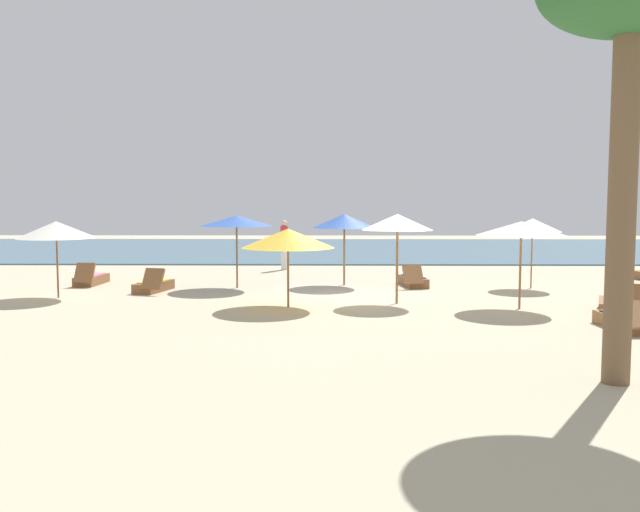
{
  "coord_description": "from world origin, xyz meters",
  "views": [
    {
      "loc": [
        -0.62,
        -18.13,
        2.74
      ],
      "look_at": [
        -0.86,
        0.73,
        1.1
      ],
      "focal_mm": 38.59,
      "sensor_mm": 36.0,
      "label": 1
    }
  ],
  "objects_px": {
    "umbrella_3": "(237,221)",
    "umbrella_5": "(288,238)",
    "lounger_2": "(413,280)",
    "umbrella_0": "(56,230)",
    "umbrella_2": "(344,221)",
    "umbrella_4": "(397,222)",
    "lounger_3": "(624,321)",
    "umbrella_6": "(521,229)",
    "lounger_6": "(91,279)",
    "palm_1": "(630,3)",
    "lounger_0": "(154,285)",
    "person_0": "(284,244)",
    "lounger_4": "(615,305)",
    "umbrella_1": "(532,225)"
  },
  "relations": [
    {
      "from": "lounger_0",
      "to": "palm_1",
      "type": "height_order",
      "value": "palm_1"
    },
    {
      "from": "umbrella_4",
      "to": "lounger_2",
      "type": "distance_m",
      "value": 3.98
    },
    {
      "from": "umbrella_0",
      "to": "lounger_3",
      "type": "distance_m",
      "value": 14.19
    },
    {
      "from": "umbrella_1",
      "to": "palm_1",
      "type": "xyz_separation_m",
      "value": [
        -1.83,
        -10.52,
        3.56
      ]
    },
    {
      "from": "umbrella_3",
      "to": "lounger_6",
      "type": "distance_m",
      "value": 5.04
    },
    {
      "from": "umbrella_1",
      "to": "lounger_0",
      "type": "xyz_separation_m",
      "value": [
        -11.11,
        -0.9,
        -1.71
      ]
    },
    {
      "from": "umbrella_4",
      "to": "umbrella_5",
      "type": "bearing_deg",
      "value": -167.09
    },
    {
      "from": "umbrella_0",
      "to": "umbrella_1",
      "type": "relative_size",
      "value": 0.99
    },
    {
      "from": "lounger_3",
      "to": "palm_1",
      "type": "bearing_deg",
      "value": -114.5
    },
    {
      "from": "umbrella_3",
      "to": "lounger_2",
      "type": "bearing_deg",
      "value": 4.44
    },
    {
      "from": "umbrella_4",
      "to": "palm_1",
      "type": "relative_size",
      "value": 0.36
    },
    {
      "from": "lounger_6",
      "to": "lounger_3",
      "type": "bearing_deg",
      "value": -27.51
    },
    {
      "from": "lounger_0",
      "to": "lounger_3",
      "type": "relative_size",
      "value": 1.0
    },
    {
      "from": "umbrella_1",
      "to": "umbrella_2",
      "type": "distance_m",
      "value": 5.62
    },
    {
      "from": "umbrella_5",
      "to": "person_0",
      "type": "distance_m",
      "value": 8.76
    },
    {
      "from": "lounger_0",
      "to": "umbrella_6",
      "type": "bearing_deg",
      "value": -16.81
    },
    {
      "from": "umbrella_0",
      "to": "umbrella_2",
      "type": "relative_size",
      "value": 0.94
    },
    {
      "from": "umbrella_3",
      "to": "umbrella_2",
      "type": "bearing_deg",
      "value": 11.6
    },
    {
      "from": "umbrella_0",
      "to": "lounger_3",
      "type": "height_order",
      "value": "umbrella_0"
    },
    {
      "from": "umbrella_6",
      "to": "palm_1",
      "type": "height_order",
      "value": "palm_1"
    },
    {
      "from": "umbrella_3",
      "to": "umbrella_6",
      "type": "relative_size",
      "value": 1.01
    },
    {
      "from": "umbrella_5",
      "to": "umbrella_3",
      "type": "bearing_deg",
      "value": 115.87
    },
    {
      "from": "umbrella_4",
      "to": "umbrella_5",
      "type": "distance_m",
      "value": 2.85
    },
    {
      "from": "umbrella_1",
      "to": "umbrella_4",
      "type": "relative_size",
      "value": 0.91
    },
    {
      "from": "umbrella_0",
      "to": "lounger_6",
      "type": "relative_size",
      "value": 1.24
    },
    {
      "from": "lounger_0",
      "to": "lounger_3",
      "type": "distance_m",
      "value": 12.44
    },
    {
      "from": "umbrella_6",
      "to": "lounger_3",
      "type": "height_order",
      "value": "umbrella_6"
    },
    {
      "from": "umbrella_6",
      "to": "lounger_4",
      "type": "xyz_separation_m",
      "value": [
        2.12,
        -0.46,
        -1.79
      ]
    },
    {
      "from": "lounger_6",
      "to": "lounger_2",
      "type": "bearing_deg",
      "value": -1.4
    },
    {
      "from": "umbrella_3",
      "to": "lounger_6",
      "type": "bearing_deg",
      "value": 171.94
    },
    {
      "from": "umbrella_4",
      "to": "lounger_3",
      "type": "xyz_separation_m",
      "value": [
        4.35,
        -3.4,
        -1.91
      ]
    },
    {
      "from": "umbrella_3",
      "to": "umbrella_5",
      "type": "relative_size",
      "value": 0.94
    },
    {
      "from": "person_0",
      "to": "palm_1",
      "type": "distance_m",
      "value": 17.25
    },
    {
      "from": "lounger_0",
      "to": "umbrella_3",
      "type": "bearing_deg",
      "value": 20.69
    },
    {
      "from": "umbrella_0",
      "to": "lounger_0",
      "type": "relative_size",
      "value": 1.2
    },
    {
      "from": "umbrella_5",
      "to": "lounger_2",
      "type": "distance_m",
      "value": 5.6
    },
    {
      "from": "lounger_6",
      "to": "umbrella_1",
      "type": "bearing_deg",
      "value": -2.66
    },
    {
      "from": "lounger_3",
      "to": "lounger_6",
      "type": "distance_m",
      "value": 15.22
    },
    {
      "from": "umbrella_2",
      "to": "lounger_6",
      "type": "height_order",
      "value": "umbrella_2"
    },
    {
      "from": "lounger_2",
      "to": "lounger_4",
      "type": "height_order",
      "value": "lounger_4"
    },
    {
      "from": "umbrella_5",
      "to": "palm_1",
      "type": "bearing_deg",
      "value": -52.74
    },
    {
      "from": "umbrella_3",
      "to": "lounger_3",
      "type": "xyz_separation_m",
      "value": [
        8.85,
        -6.37,
        -1.84
      ]
    },
    {
      "from": "lounger_2",
      "to": "person_0",
      "type": "xyz_separation_m",
      "value": [
        -4.24,
        4.68,
        0.78
      ]
    },
    {
      "from": "umbrella_3",
      "to": "umbrella_4",
      "type": "xyz_separation_m",
      "value": [
        4.5,
        -2.98,
        0.07
      ]
    },
    {
      "from": "umbrella_3",
      "to": "umbrella_6",
      "type": "xyz_separation_m",
      "value": [
        7.41,
        -3.8,
        -0.05
      ]
    },
    {
      "from": "umbrella_2",
      "to": "umbrella_3",
      "type": "bearing_deg",
      "value": -168.4
    },
    {
      "from": "lounger_4",
      "to": "person_0",
      "type": "xyz_separation_m",
      "value": [
        -8.44,
        9.36,
        0.79
      ]
    },
    {
      "from": "lounger_3",
      "to": "lounger_0",
      "type": "bearing_deg",
      "value": 153.72
    },
    {
      "from": "umbrella_5",
      "to": "person_0",
      "type": "height_order",
      "value": "umbrella_5"
    },
    {
      "from": "umbrella_5",
      "to": "lounger_2",
      "type": "relative_size",
      "value": 1.33
    }
  ]
}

